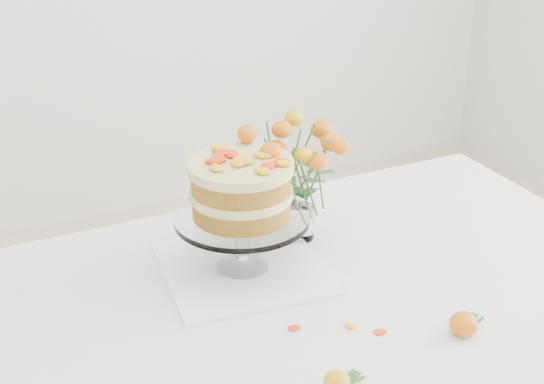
% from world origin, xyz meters
% --- Properties ---
extents(table, '(1.43, 0.93, 0.76)m').
position_xyz_m(table, '(0.00, 0.00, 0.67)').
color(table, tan).
rests_on(table, ground).
extents(napkin, '(0.36, 0.36, 0.01)m').
position_xyz_m(napkin, '(-0.12, 0.14, 0.76)').
color(napkin, white).
rests_on(napkin, table).
extents(cake_stand, '(0.29, 0.29, 0.26)m').
position_xyz_m(cake_stand, '(-0.12, 0.14, 0.94)').
color(cake_stand, white).
rests_on(cake_stand, napkin).
extents(rose_vase, '(0.25, 0.25, 0.34)m').
position_xyz_m(rose_vase, '(0.05, 0.20, 0.96)').
color(rose_vase, white).
rests_on(rose_vase, table).
extents(loose_rose_near, '(0.08, 0.05, 0.04)m').
position_xyz_m(loose_rose_near, '(-0.13, -0.29, 0.78)').
color(loose_rose_near, gold).
rests_on(loose_rose_near, table).
extents(loose_rose_far, '(0.09, 0.05, 0.05)m').
position_xyz_m(loose_rose_far, '(0.16, -0.25, 0.78)').
color(loose_rose_far, '#C96209').
rests_on(loose_rose_far, table).
extents(stray_petal_a, '(0.03, 0.02, 0.00)m').
position_xyz_m(stray_petal_a, '(-0.12, -0.10, 0.76)').
color(stray_petal_a, '#F8AE0F').
rests_on(stray_petal_a, table).
extents(stray_petal_b, '(0.03, 0.02, 0.00)m').
position_xyz_m(stray_petal_b, '(-0.02, -0.14, 0.76)').
color(stray_petal_b, '#F8AE0F').
rests_on(stray_petal_b, table).
extents(stray_petal_c, '(0.03, 0.02, 0.00)m').
position_xyz_m(stray_petal_c, '(0.02, -0.18, 0.76)').
color(stray_petal_c, '#F8AE0F').
rests_on(stray_petal_c, table).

